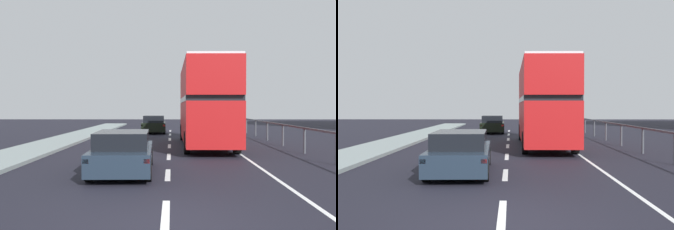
{
  "view_description": "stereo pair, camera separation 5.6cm",
  "coord_description": "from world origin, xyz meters",
  "views": [
    {
      "loc": [
        0.12,
        -7.26,
        2.1
      ],
      "look_at": [
        -0.03,
        9.4,
        1.76
      ],
      "focal_mm": 43.01,
      "sensor_mm": 36.0,
      "label": 1
    },
    {
      "loc": [
        0.17,
        -7.26,
        2.1
      ],
      "look_at": [
        -0.03,
        9.4,
        1.76
      ],
      "focal_mm": 43.01,
      "sensor_mm": 36.0,
      "label": 2
    }
  ],
  "objects": [
    {
      "name": "sedan_car_ahead",
      "position": [
        -1.3,
        25.03,
        0.67
      ],
      "size": [
        1.91,
        4.59,
        1.4
      ],
      "rotation": [
        0.0,
        0.0,
        0.01
      ],
      "color": "black",
      "rests_on": "ground"
    },
    {
      "name": "double_decker_bus_red",
      "position": [
        1.91,
        14.13,
        2.33
      ],
      "size": [
        2.5,
        10.3,
        4.36
      ],
      "rotation": [
        0.0,
        0.0,
        0.0
      ],
      "color": "#B51617",
      "rests_on": "ground"
    },
    {
      "name": "ground_plane",
      "position": [
        0.0,
        0.0,
        -0.05
      ],
      "size": [
        73.9,
        120.0,
        0.1
      ],
      "primitive_type": "cube",
      "color": "black"
    },
    {
      "name": "lane_paint_markings",
      "position": [
        1.95,
        8.37,
        0.0
      ],
      "size": [
        3.3,
        46.0,
        0.01
      ],
      "color": "silver",
      "rests_on": "ground"
    },
    {
      "name": "bridge_side_railing",
      "position": [
        6.07,
        9.0,
        0.95
      ],
      "size": [
        0.1,
        42.0,
        1.18
      ],
      "color": "#474C52",
      "rests_on": "ground"
    },
    {
      "name": "hatchback_car_near",
      "position": [
        -1.43,
        5.48,
        0.64
      ],
      "size": [
        1.99,
        4.66,
        1.33
      ],
      "rotation": [
        0.0,
        0.0,
        0.04
      ],
      "color": "#1D2938",
      "rests_on": "ground"
    }
  ]
}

